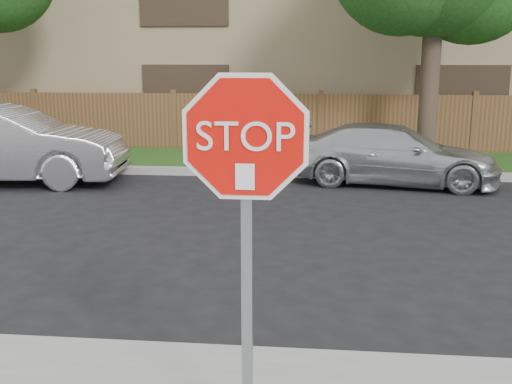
# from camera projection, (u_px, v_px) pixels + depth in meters

# --- Properties ---
(ground) EXTENTS (90.00, 90.00, 0.00)m
(ground) POSITION_uv_depth(u_px,v_px,m) (324.00, 360.00, 5.23)
(ground) COLOR black
(ground) RESTS_ON ground
(far_curb) EXTENTS (70.00, 0.30, 0.15)m
(far_curb) POSITION_uv_depth(u_px,v_px,m) (320.00, 174.00, 13.12)
(far_curb) COLOR gray
(far_curb) RESTS_ON ground
(grass_strip) EXTENTS (70.00, 3.00, 0.12)m
(grass_strip) POSITION_uv_depth(u_px,v_px,m) (320.00, 161.00, 14.73)
(grass_strip) COLOR #1E4714
(grass_strip) RESTS_ON ground
(fence) EXTENTS (70.00, 0.12, 1.60)m
(fence) POSITION_uv_depth(u_px,v_px,m) (320.00, 124.00, 16.11)
(fence) COLOR #58321F
(fence) RESTS_ON ground
(apartment_building) EXTENTS (35.20, 9.20, 7.20)m
(apartment_building) POSITION_uv_depth(u_px,v_px,m) (321.00, 29.00, 20.94)
(apartment_building) COLOR #9B8660
(apartment_building) RESTS_ON ground
(stop_sign) EXTENTS (1.01, 0.13, 2.55)m
(stop_sign) POSITION_uv_depth(u_px,v_px,m) (246.00, 192.00, 3.44)
(stop_sign) COLOR gray
(stop_sign) RESTS_ON sidewalk_near
(sedan_left) EXTENTS (5.06, 2.19, 1.62)m
(sedan_left) POSITION_uv_depth(u_px,v_px,m) (3.00, 145.00, 12.33)
(sedan_left) COLOR #B0AFB4
(sedan_left) RESTS_ON ground
(sedan_right) EXTENTS (4.44, 2.34, 1.23)m
(sedan_right) POSITION_uv_depth(u_px,v_px,m) (393.00, 155.00, 12.32)
(sedan_right) COLOR #B9BCC1
(sedan_right) RESTS_ON ground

